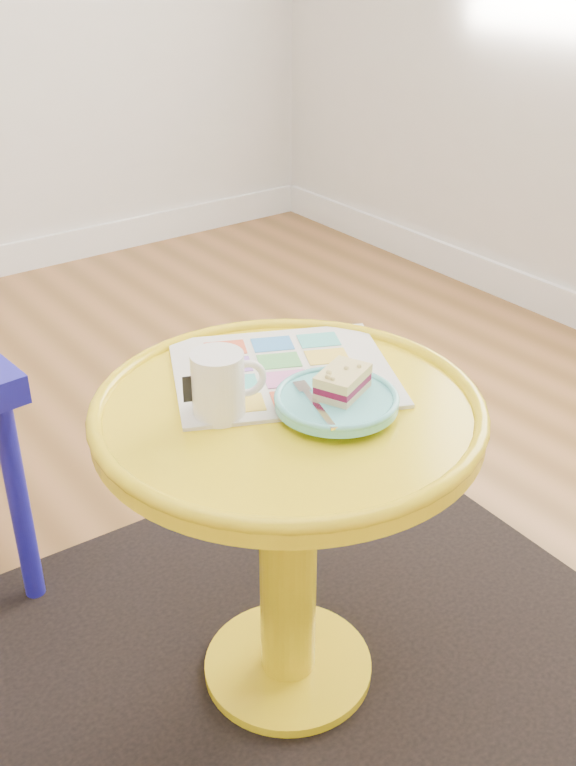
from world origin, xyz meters
TOP-DOWN VIEW (x-y plane):
  - floor at (0.00, 0.00)m, footprint 4.00×4.00m
  - rug at (0.33, -0.23)m, footprint 1.34×1.15m
  - side_table at (0.33, -0.23)m, footprint 0.60×0.60m
  - newspaper at (0.38, -0.14)m, footprint 0.44×0.42m
  - mug at (0.23, -0.19)m, footprint 0.11×0.08m
  - plate at (0.38, -0.29)m, footprint 0.18×0.18m
  - cake_slice at (0.39, -0.29)m, footprint 0.10×0.09m
  - fork at (0.34, -0.29)m, footprint 0.06×0.14m

SIDE VIEW (x-z plane):
  - floor at x=0.00m, z-range 0.00..0.00m
  - rug at x=0.33m, z-range 0.00..0.01m
  - side_table at x=0.33m, z-range 0.12..0.69m
  - newspaper at x=0.38m, z-range 0.57..0.57m
  - plate at x=0.38m, z-range 0.58..0.60m
  - fork at x=0.34m, z-range 0.59..0.60m
  - cake_slice at x=0.39m, z-range 0.59..0.63m
  - mug at x=0.23m, z-range 0.57..0.67m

